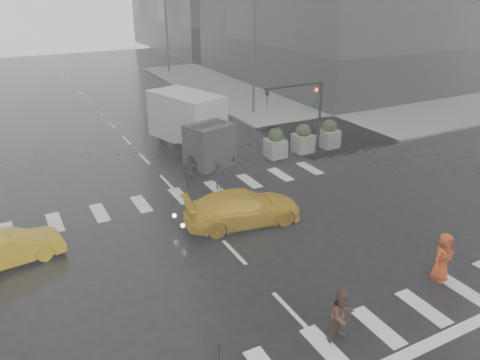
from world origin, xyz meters
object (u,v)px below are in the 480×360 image
pedestrian_orange (443,257)px  taxi_mid (9,248)px  pedestrian_brown (342,316)px  traffic_signal_pole (307,104)px  box_truck (193,124)px

pedestrian_orange → taxi_mid: bearing=143.0°
taxi_mid → pedestrian_brown: bearing=-143.8°
pedestrian_brown → taxi_mid: pedestrian_brown is taller
pedestrian_brown → taxi_mid: size_ratio=0.44×
traffic_signal_pole → taxi_mid: (-16.94, -4.69, -2.57)m
pedestrian_brown → box_truck: (2.41, 17.24, 1.07)m
pedestrian_orange → taxi_mid: size_ratio=0.48×
pedestrian_orange → box_truck: box_truck is taller
pedestrian_brown → pedestrian_orange: pedestrian_orange is taller
pedestrian_brown → traffic_signal_pole: bearing=59.9°
pedestrian_brown → box_truck: size_ratio=0.26×
pedestrian_orange → box_truck: 16.76m
pedestrian_brown → pedestrian_orange: bearing=9.2°
pedestrian_orange → taxi_mid: 16.08m
traffic_signal_pole → pedestrian_brown: (-8.41, -13.86, -2.35)m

